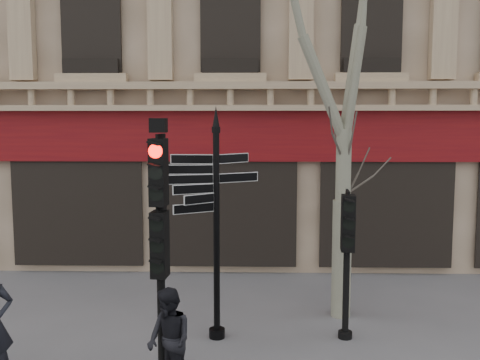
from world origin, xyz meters
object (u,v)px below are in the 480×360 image
Objects in this scene: fingerpost at (216,184)px; pedestrian_b at (169,341)px; traffic_signal_main at (160,217)px; traffic_signal_secondary at (347,239)px.

fingerpost is 2.75× the size of pedestrian_b.
fingerpost reaches higher than pedestrian_b.
traffic_signal_main is (-0.74, -1.59, -0.32)m from fingerpost.
traffic_signal_main is at bearing -134.43° from fingerpost.
pedestrian_b is at bearing -125.43° from fingerpost.
traffic_signal_main is 2.60× the size of pedestrian_b.
pedestrian_b is at bearing -140.77° from traffic_signal_secondary.
traffic_signal_secondary is at bearing 32.60° from traffic_signal_main.
pedestrian_b is (-2.91, -2.02, -1.08)m from traffic_signal_secondary.
traffic_signal_secondary reaches higher than pedestrian_b.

